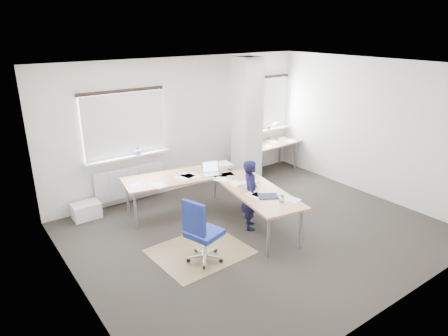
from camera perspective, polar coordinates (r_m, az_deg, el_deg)
ground at (r=7.08m, az=4.81°, el=-8.96°), size 6.00×6.00×0.00m
room_shell at (r=6.87m, az=3.94°, el=5.86°), size 6.04×5.04×2.82m
floor_mat at (r=6.49m, az=-3.44°, el=-11.80°), size 1.49×1.28×0.01m
white_crate at (r=7.87m, az=-19.07°, el=-5.77°), size 0.50×0.35×0.30m
desk_main at (r=7.19m, az=-0.92°, el=-2.31°), size 2.40×2.98×0.96m
desk_side at (r=9.70m, az=6.83°, el=3.44°), size 1.45×0.81×1.22m
task_chair at (r=6.11m, az=-3.01°, el=-10.78°), size 0.60×0.58×1.05m
person at (r=6.93m, az=3.83°, el=-3.81°), size 0.50×0.55×1.25m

